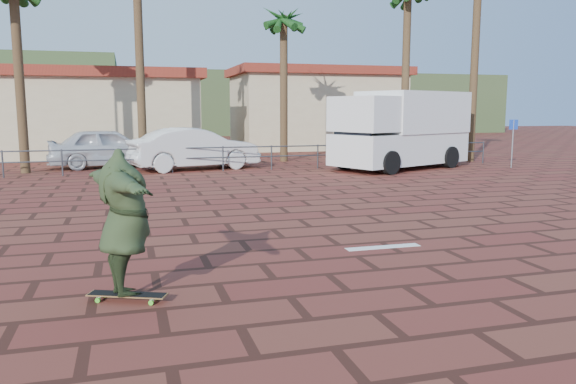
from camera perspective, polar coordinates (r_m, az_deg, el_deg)
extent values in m
plane|color=brown|center=(11.09, 3.67, -4.41)|extent=(120.00, 120.00, 0.00)
cube|color=white|center=(10.28, 9.63, -5.54)|extent=(1.40, 0.22, 0.01)
cylinder|color=#47494F|center=(22.69, -26.99, 2.54)|extent=(0.06, 0.06, 1.00)
cylinder|color=#47494F|center=(22.39, -21.97, 2.79)|extent=(0.06, 0.06, 1.00)
cylinder|color=#47494F|center=(22.27, -16.84, 3.01)|extent=(0.06, 0.06, 1.00)
cylinder|color=#47494F|center=(22.33, -11.70, 3.21)|extent=(0.06, 0.06, 1.00)
cylinder|color=#47494F|center=(22.57, -6.62, 3.38)|extent=(0.06, 0.06, 1.00)
cylinder|color=#47494F|center=(22.98, -1.69, 3.52)|extent=(0.06, 0.06, 1.00)
cylinder|color=#47494F|center=(23.55, 3.04, 3.63)|extent=(0.06, 0.06, 1.00)
cylinder|color=#47494F|center=(24.27, 7.52, 3.71)|extent=(0.06, 0.06, 1.00)
cylinder|color=#47494F|center=(25.13, 11.72, 3.77)|extent=(0.06, 0.06, 1.00)
cylinder|color=#47494F|center=(26.12, 15.61, 3.81)|extent=(0.06, 0.06, 1.00)
cylinder|color=#47494F|center=(27.22, 19.21, 3.82)|extent=(0.06, 0.06, 1.00)
cylinder|color=#47494F|center=(22.53, -6.64, 4.52)|extent=(24.00, 0.05, 0.05)
cylinder|color=#47494F|center=(22.56, -6.62, 3.51)|extent=(24.00, 0.05, 0.05)
cylinder|color=brown|center=(24.01, -25.61, 10.09)|extent=(0.36, 0.36, 7.00)
cylinder|color=brown|center=(25.24, -14.80, 11.87)|extent=(0.36, 0.36, 8.20)
cylinder|color=brown|center=(26.67, -0.43, 10.12)|extent=(0.36, 0.36, 6.50)
sphere|color=#1A4F1A|center=(26.97, -0.44, 17.14)|extent=(2.40, 2.40, 2.40)
cylinder|color=brown|center=(27.33, 11.85, 11.26)|extent=(0.36, 0.36, 7.80)
cylinder|color=brown|center=(28.04, 18.41, 11.97)|extent=(0.36, 0.36, 8.80)
cube|color=beige|center=(32.27, -20.32, 7.08)|extent=(12.00, 7.00, 4.00)
cube|color=maroon|center=(32.32, -20.53, 11.07)|extent=(12.60, 7.60, 0.50)
cube|color=beige|center=(36.11, 2.86, 8.08)|extent=(10.00, 6.00, 4.50)
cube|color=maroon|center=(36.19, 2.89, 12.04)|extent=(10.60, 6.60, 0.50)
cube|color=#384C28|center=(60.29, -12.67, 8.73)|extent=(70.00, 18.00, 6.00)
cube|color=olive|center=(7.65, -16.01, -9.98)|extent=(1.04, 0.62, 0.02)
cube|color=black|center=(7.65, -16.01, -9.91)|extent=(0.99, 0.58, 0.00)
cube|color=silver|center=(7.80, -18.44, -9.94)|extent=(0.12, 0.18, 0.03)
cube|color=silver|center=(7.53, -13.47, -10.41)|extent=(0.12, 0.18, 0.03)
cylinder|color=#50CD2B|center=(7.72, -18.77, -10.37)|extent=(0.07, 0.05, 0.07)
cylinder|color=#50CD2B|center=(7.90, -18.10, -9.91)|extent=(0.07, 0.05, 0.07)
cylinder|color=#50CD2B|center=(7.45, -13.74, -10.86)|extent=(0.07, 0.05, 0.07)
cylinder|color=#50CD2B|center=(7.63, -13.18, -10.37)|extent=(0.07, 0.05, 0.07)
imported|color=#2A391F|center=(7.41, -16.31, -2.98)|extent=(1.23, 2.39, 1.88)
cube|color=silver|center=(23.91, 11.31, 4.40)|extent=(6.62, 4.74, 1.25)
cube|color=silver|center=(24.48, 12.60, 7.91)|extent=(5.21, 4.21, 1.70)
cube|color=silver|center=(22.22, 7.87, 7.85)|extent=(2.66, 3.02, 1.36)
cube|color=black|center=(21.70, 6.52, 6.51)|extent=(0.84, 1.80, 0.74)
cylinder|color=black|center=(21.61, 10.31, 2.96)|extent=(0.96, 0.65, 0.91)
cylinder|color=black|center=(23.21, 5.80, 3.42)|extent=(0.96, 0.65, 0.91)
cylinder|color=black|center=(24.68, 16.11, 3.43)|extent=(0.96, 0.65, 0.91)
cylinder|color=black|center=(26.09, 11.78, 3.83)|extent=(0.96, 0.65, 0.91)
imported|color=silver|center=(25.01, -17.71, 4.31)|extent=(5.15, 2.56, 1.69)
imported|color=silver|center=(23.39, -9.46, 4.37)|extent=(5.46, 2.92, 1.71)
cylinder|color=gray|center=(25.58, 21.84, 4.55)|extent=(0.05, 0.05, 2.00)
cube|color=#193FB2|center=(25.55, 21.94, 6.38)|extent=(0.41, 0.04, 0.41)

